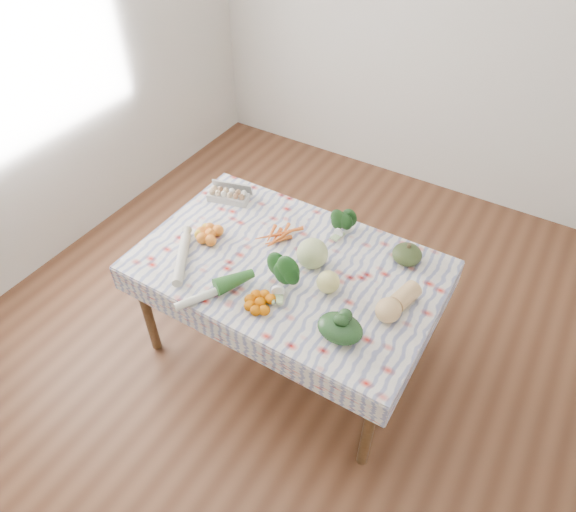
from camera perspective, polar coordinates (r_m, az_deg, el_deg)
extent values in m
plane|color=#512E1C|center=(3.41, 0.00, -10.04)|extent=(4.50, 4.50, 0.00)
cube|color=silver|center=(4.34, 17.11, 23.70)|extent=(4.00, 0.04, 2.80)
cube|color=brown|center=(2.86, 0.00, -1.31)|extent=(1.60, 1.00, 0.04)
cylinder|color=brown|center=(3.26, -15.41, -5.85)|extent=(0.06, 0.06, 0.71)
cylinder|color=brown|center=(2.74, 8.95, -18.32)|extent=(0.06, 0.06, 0.71)
cylinder|color=brown|center=(3.70, -6.28, 2.87)|extent=(0.06, 0.06, 0.71)
cylinder|color=brown|center=(3.25, 15.46, -6.07)|extent=(0.06, 0.06, 0.71)
cube|color=silver|center=(2.84, 0.00, -0.94)|extent=(1.66, 1.06, 0.01)
cube|color=#B2B2AD|center=(3.28, -6.66, 6.64)|extent=(0.28, 0.17, 0.07)
cube|color=orange|center=(2.99, -0.96, 2.39)|extent=(0.24, 0.23, 0.04)
ellipsoid|color=#143712|center=(3.00, 6.13, 3.46)|extent=(0.16, 0.14, 0.13)
ellipsoid|color=#384922|center=(2.89, 13.09, 0.19)|extent=(0.21, 0.21, 0.11)
sphere|color=#ADBF7B|center=(2.78, 2.72, 0.28)|extent=(0.22, 0.22, 0.17)
ellipsoid|color=#DDB06F|center=(2.62, 12.09, -4.91)|extent=(0.19, 0.30, 0.13)
cube|color=orange|center=(3.00, -8.65, 2.43)|extent=(0.25, 0.25, 0.07)
ellipsoid|color=#164515|center=(2.66, -1.03, -2.73)|extent=(0.23, 0.23, 0.13)
cube|color=#D16200|center=(2.61, -3.12, -5.11)|extent=(0.23, 0.23, 0.06)
sphere|color=#DAD476|center=(2.66, 4.48, -2.90)|extent=(0.14, 0.14, 0.12)
ellipsoid|color=#163215|center=(2.48, 5.81, -7.99)|extent=(0.28, 0.25, 0.10)
cylinder|color=beige|center=(2.89, -11.72, -0.30)|extent=(0.26, 0.37, 0.06)
cylinder|color=beige|center=(2.69, -8.20, -3.94)|extent=(0.25, 0.40, 0.05)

